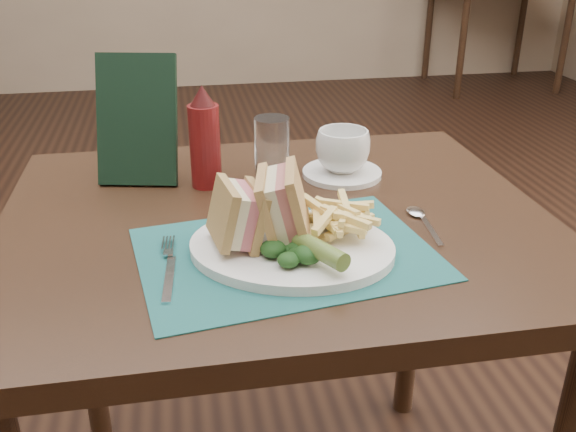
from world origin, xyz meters
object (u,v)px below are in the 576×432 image
Objects in this scene: table_bg_right at (494,36)px; coffee_cup at (343,151)px; drinking_glass at (272,153)px; saucer at (342,173)px; placemat at (286,253)px; plate at (292,248)px; check_presenter at (137,120)px; sandwich_half_a at (223,216)px; table_main at (278,392)px; ketchup_bottle at (204,137)px; sandwich_half_b at (269,204)px.

coffee_cup reaches higher than table_bg_right.
coffee_cup is 0.14m from drinking_glass.
table_bg_right is 6.00× the size of saucer.
coffee_cup is at bearing 13.06° from drinking_glass.
placemat is 0.01m from plate.
check_presenter reaches higher than placemat.
sandwich_half_a is at bearing 174.61° from placemat.
plate is at bearing -117.62° from saucer.
saucer is (0.15, 0.15, 0.38)m from table_main.
drinking_glass is (-0.14, -0.03, 0.01)m from coffee_cup.
plate is 2.00× the size of saucer.
saucer is at bearing 0.66° from ketchup_bottle.
check_presenter is at bearing 132.62° from sandwich_half_b.
sandwich_half_a is (-2.33, -3.74, 0.44)m from table_bg_right.
ketchup_bottle is at bearing -124.01° from table_bg_right.
ketchup_bottle reaches higher than drinking_glass.
plate is (-2.23, -3.75, 0.38)m from table_bg_right.
sandwich_half_a is at bearing -113.73° from drinking_glass.
table_main is 0.47m from sandwich_half_a.
table_main is 0.48m from coffee_cup.
placemat is 4.15× the size of coffee_cup.
check_presenter is (-0.37, 0.05, 0.06)m from coffee_cup.
table_bg_right is 4.06m from saucer.
plate is 0.31m from ketchup_bottle.
sandwich_half_b is 0.37m from check_presenter.
table_main is 0.41m from plate.
sandwich_half_b reaches higher than placemat.
sandwich_half_b is (-2.26, -3.73, 0.45)m from table_bg_right.
drinking_glass reaches higher than table_main.
check_presenter reaches higher than plate.
table_bg_right is 4.23m from check_presenter.
drinking_glass is (-2.22, -3.50, 0.44)m from table_bg_right.
sandwich_half_a is 0.40× the size of check_presenter.
sandwich_half_a is at bearing -121.92° from table_bg_right.
check_presenter reaches higher than coffee_cup.
sandwich_half_b is at bearing -124.07° from saucer.
drinking_glass reaches higher than placemat.
placemat is 0.33m from saucer.
check_presenter is (-0.21, 0.34, 0.11)m from placemat.
coffee_cup is (0.15, 0.29, 0.04)m from plate.
table_main is at bearing -29.97° from check_presenter.
ketchup_bottle is at bearing 82.78° from sandwich_half_a.
check_presenter is at bearing -125.74° from table_bg_right.
coffee_cup is 0.55× the size of ketchup_bottle.
ketchup_bottle is (-0.26, -0.00, 0.04)m from coffee_cup.
saucer is at bearing 81.54° from plate.
plate is (0.00, -0.14, 0.38)m from table_main.
sandwich_half_b is at bearing 161.84° from plate.
drinking_glass is at bearing -7.31° from check_presenter.
coffee_cup is 0.26m from ketchup_bottle.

